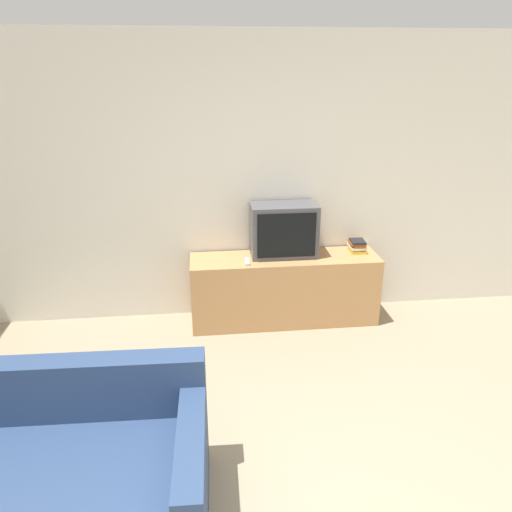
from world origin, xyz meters
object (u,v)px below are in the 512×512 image
(tv_stand, at_px, (284,289))
(remote_on_stand, at_px, (247,262))
(couch, at_px, (33,486))
(television, at_px, (284,230))
(book_stack, at_px, (357,246))

(tv_stand, bearing_deg, remote_on_stand, -163.69)
(couch, relative_size, remote_on_stand, 11.30)
(television, relative_size, remote_on_stand, 3.75)
(tv_stand, bearing_deg, couch, -128.17)
(couch, xyz_separation_m, book_stack, (2.38, 2.20, 0.43))
(couch, relative_size, book_stack, 8.88)
(book_stack, height_order, remote_on_stand, book_stack)
(television, bearing_deg, book_stack, 0.22)
(couch, xyz_separation_m, remote_on_stand, (1.32, 2.02, 0.39))
(book_stack, bearing_deg, remote_on_stand, -170.77)
(book_stack, bearing_deg, couch, -137.23)
(television, relative_size, couch, 0.33)
(couch, distance_m, book_stack, 3.26)
(book_stack, bearing_deg, tv_stand, -174.52)
(tv_stand, height_order, couch, couch)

